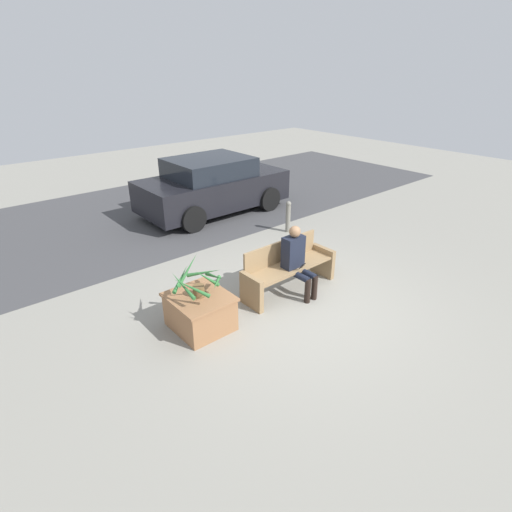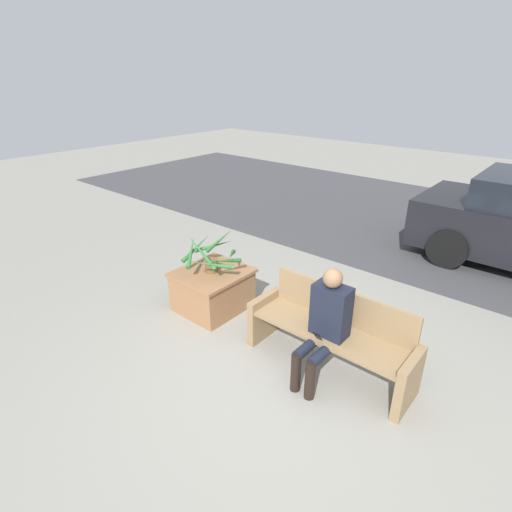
% 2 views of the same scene
% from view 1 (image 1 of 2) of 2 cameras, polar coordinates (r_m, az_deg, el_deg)
% --- Properties ---
extents(ground_plane, '(30.00, 30.00, 0.00)m').
position_cam_1_polar(ground_plane, '(6.79, 6.30, -6.99)').
color(ground_plane, gray).
extents(road_surface, '(20.00, 6.00, 0.01)m').
position_cam_1_polar(road_surface, '(11.26, -16.01, 5.76)').
color(road_surface, '#424244').
rests_on(road_surface, ground_plane).
extents(bench, '(1.84, 0.52, 0.87)m').
position_cam_1_polar(bench, '(7.04, 4.54, -1.63)').
color(bench, '#8C704C').
rests_on(bench, ground_plane).
extents(person_seated, '(0.38, 0.62, 1.23)m').
position_cam_1_polar(person_seated, '(6.83, 5.85, -0.26)').
color(person_seated, black).
rests_on(person_seated, ground_plane).
extents(planter_box, '(0.84, 0.91, 0.55)m').
position_cam_1_polar(planter_box, '(6.13, -7.99, -7.72)').
color(planter_box, '#936642').
rests_on(planter_box, ground_plane).
extents(potted_plant, '(0.81, 0.81, 0.58)m').
position_cam_1_polar(potted_plant, '(5.88, -8.23, -3.68)').
color(potted_plant, brown).
rests_on(potted_plant, planter_box).
extents(parked_car, '(3.94, 1.98, 1.48)m').
position_cam_1_polar(parked_car, '(10.88, -6.22, 9.95)').
color(parked_car, black).
rests_on(parked_car, ground_plane).
extents(bollard_post, '(0.13, 0.13, 0.77)m').
position_cam_1_polar(bollard_post, '(9.57, 4.61, 5.75)').
color(bollard_post, slate).
rests_on(bollard_post, ground_plane).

